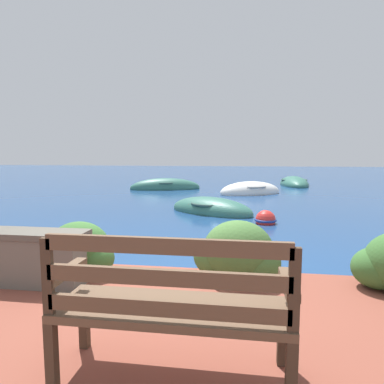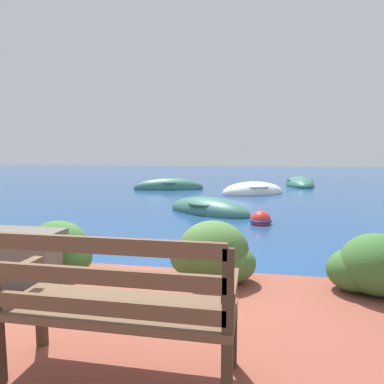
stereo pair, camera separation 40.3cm
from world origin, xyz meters
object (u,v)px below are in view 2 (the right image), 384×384
Objects in this scene: rowboat_nearest at (209,210)px; rowboat_outer at (169,188)px; park_bench at (115,303)px; rowboat_distant at (300,184)px; rowboat_far at (253,192)px; mooring_buoy at (261,221)px.

rowboat_nearest is 6.29m from rowboat_outer.
park_bench is 16.18m from rowboat_distant.
park_bench is 0.44× the size of rowboat_outer.
rowboat_nearest is 4.71m from rowboat_far.
park_bench is 0.44× the size of rowboat_distant.
rowboat_far is 5.69× the size of mooring_buoy.
rowboat_far is (0.73, 11.82, -0.63)m from park_bench.
mooring_buoy is at bearing 167.51° from rowboat_nearest.
rowboat_nearest is 1.88m from mooring_buoy.
rowboat_distant is at bearing -148.77° from rowboat_far.
rowboat_far is 0.89× the size of rowboat_distant.
rowboat_outer reaches higher than rowboat_far.
rowboat_outer is at bearing 97.87° from park_bench.
mooring_buoy is (1.37, -1.29, 0.02)m from rowboat_nearest.
rowboat_distant is at bearing -171.07° from rowboat_outer.
rowboat_outer is 6.67m from rowboat_distant.
park_bench is 0.50× the size of rowboat_far.
rowboat_nearest is at bearing 136.69° from mooring_buoy.
rowboat_far is 4.66m from rowboat_distant.
rowboat_outer reaches higher than rowboat_distant.
rowboat_outer is 1.01× the size of rowboat_distant.
park_bench is 2.84× the size of mooring_buoy.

